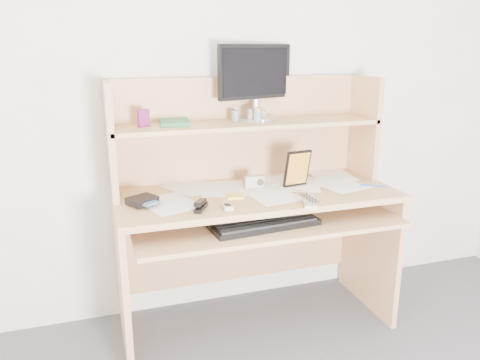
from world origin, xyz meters
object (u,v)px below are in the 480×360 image
object	(u,v)px
keyboard	(265,223)
tv_remote	(309,201)
monitor	(255,80)
game_case	(297,168)
desk	(251,197)

from	to	relation	value
keyboard	tv_remote	bearing A→B (deg)	-16.84
tv_remote	monitor	bearing A→B (deg)	122.62
monitor	game_case	bearing A→B (deg)	-73.21
tv_remote	monitor	xyz separation A→B (m)	(-0.10, 0.49, 0.52)
desk	keyboard	bearing A→B (deg)	-97.46
desk	monitor	bearing A→B (deg)	65.22
keyboard	game_case	xyz separation A→B (m)	(0.26, 0.22, 0.19)
desk	keyboard	size ratio (longest dim) A/B	2.68
tv_remote	monitor	distance (m)	0.72
desk	monitor	size ratio (longest dim) A/B	3.23
keyboard	game_case	distance (m)	0.39
desk	tv_remote	bearing A→B (deg)	-64.15
desk	tv_remote	distance (m)	0.39
keyboard	tv_remote	xyz separation A→B (m)	(0.20, -0.04, 0.10)
keyboard	monitor	size ratio (longest dim) A/B	1.20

